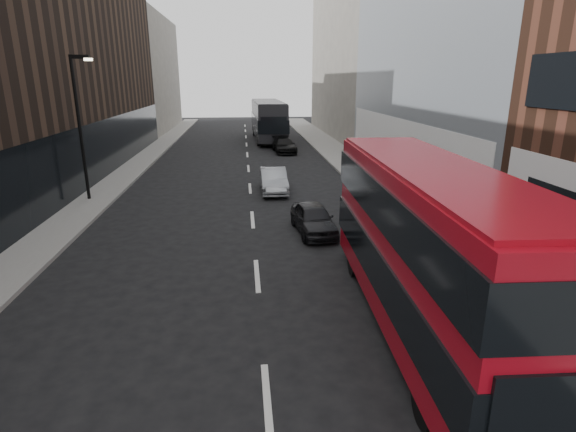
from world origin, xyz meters
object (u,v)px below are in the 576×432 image
object	(u,v)px
car_a	(313,218)
car_c	(284,145)
street_lamp	(80,119)
car_b	(274,180)
red_bus	(427,242)
grey_bus	(268,119)

from	to	relation	value
car_a	car_c	distance (m)	20.91
street_lamp	car_b	bearing A→B (deg)	6.53
red_bus	car_c	bearing A→B (deg)	94.14
car_c	street_lamp	bearing A→B (deg)	-131.66
street_lamp	grey_bus	world-z (taller)	street_lamp
grey_bus	car_c	bearing A→B (deg)	-85.27
street_lamp	car_b	xyz separation A→B (m)	(9.52, 1.09, -3.52)
red_bus	car_a	bearing A→B (deg)	104.02
red_bus	car_b	xyz separation A→B (m)	(-2.69, 14.67, -1.67)
red_bus	car_b	world-z (taller)	red_bus
grey_bus	car_c	xyz separation A→B (m)	(0.87, -8.12, -1.48)
red_bus	car_a	xyz separation A→B (m)	(-1.55, 7.57, -1.72)
street_lamp	car_a	bearing A→B (deg)	-29.36
grey_bus	car_a	size ratio (longest dim) A/B	3.41
red_bus	car_a	size ratio (longest dim) A/B	2.93
red_bus	car_a	world-z (taller)	red_bus
car_a	grey_bus	bearing A→B (deg)	85.35
car_b	car_c	bearing A→B (deg)	82.17
street_lamp	car_b	size ratio (longest dim) A/B	1.76
grey_bus	car_a	xyz separation A→B (m)	(0.17, -29.02, -1.48)
grey_bus	car_b	world-z (taller)	grey_bus
grey_bus	car_b	size ratio (longest dim) A/B	3.06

